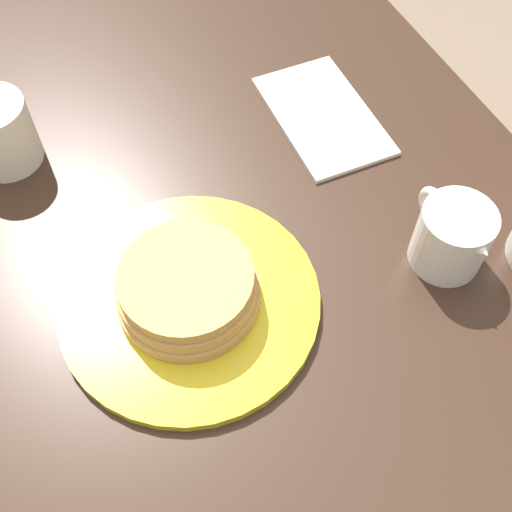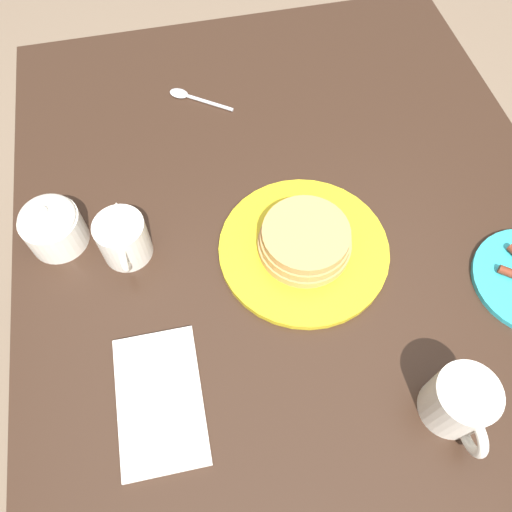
% 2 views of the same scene
% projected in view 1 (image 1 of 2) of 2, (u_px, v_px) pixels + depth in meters
% --- Properties ---
extents(ground_plane, '(8.00, 8.00, 0.00)m').
position_uv_depth(ground_plane, '(221.00, 484.00, 1.32)').
color(ground_plane, '#7A6651').
extents(dining_table, '(1.26, 0.94, 0.75)m').
position_uv_depth(dining_table, '(198.00, 353.00, 0.79)').
color(dining_table, '#332116').
rests_on(dining_table, ground_plane).
extents(pancake_plate, '(0.28, 0.28, 0.06)m').
position_uv_depth(pancake_plate, '(193.00, 295.00, 0.67)').
color(pancake_plate, gold).
rests_on(pancake_plate, dining_table).
extents(creamer_pitcher, '(0.12, 0.08, 0.09)m').
position_uv_depth(creamer_pitcher, '(453.00, 237.00, 0.69)').
color(creamer_pitcher, silver).
rests_on(creamer_pitcher, dining_table).
extents(napkin, '(0.20, 0.12, 0.01)m').
position_uv_depth(napkin, '(323.00, 115.00, 0.84)').
color(napkin, silver).
rests_on(napkin, dining_table).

